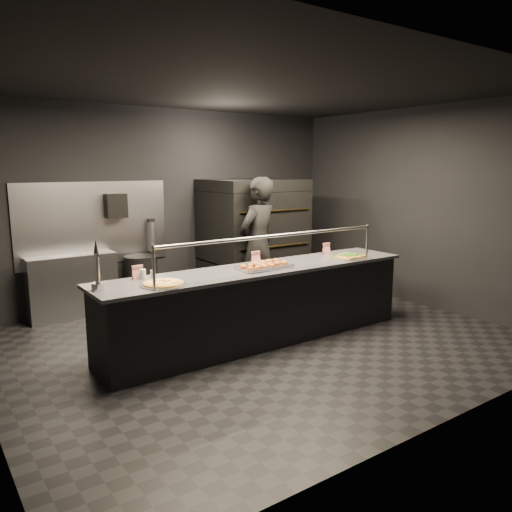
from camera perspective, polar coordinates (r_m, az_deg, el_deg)
name	(u,v)px	position (r m, az deg, el deg)	size (l,w,h in m)	color
room	(257,220)	(5.91, 0.11, 4.19)	(6.04, 6.00, 3.00)	black
service_counter	(261,304)	(6.08, 0.56, -5.55)	(4.10, 0.78, 1.37)	black
pizza_oven	(253,237)	(8.18, -0.37, 2.13)	(1.50, 1.23, 1.91)	black
prep_shelf	(73,286)	(7.49, -20.22, -3.28)	(1.20, 0.35, 0.90)	#99999E
towel_dispenser	(116,206)	(7.60, -15.75, 5.56)	(0.30, 0.20, 0.35)	black
fire_extinguisher	(152,236)	(7.86, -11.83, 2.26)	(0.14, 0.14, 0.51)	#B2B2B7
beer_tap	(98,276)	(5.10, -17.66, -2.17)	(0.13, 0.19, 0.50)	silver
round_pizza	(163,284)	(5.19, -10.54, -3.12)	(0.47, 0.47, 0.03)	silver
slider_tray_a	(258,267)	(5.86, 0.18, -1.30)	(0.46, 0.35, 0.07)	silver
slider_tray_b	(269,265)	(6.01, 1.53, -0.98)	(0.54, 0.43, 0.08)	silver
square_pizza	(349,257)	(6.72, 10.58, -0.06)	(0.45, 0.45, 0.05)	silver
condiment_jar	(146,274)	(5.51, -12.48, -2.04)	(0.17, 0.07, 0.11)	silver
tent_cards	(248,258)	(6.19, -0.92, -0.23)	(2.88, 0.04, 0.15)	white
trash_bin	(141,282)	(7.67, -12.96, -2.95)	(0.48, 0.48, 0.81)	black
worker	(258,245)	(7.29, 0.22, 1.28)	(0.72, 0.47, 1.97)	black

